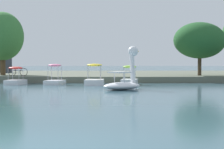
% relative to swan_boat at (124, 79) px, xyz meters
% --- Properties ---
extents(ground_plane, '(606.47, 606.47, 0.00)m').
position_rel_swan_boat_xyz_m(ground_plane, '(-2.62, -15.20, -0.63)').
color(ground_plane, '#385966').
extents(shore_bank_far, '(140.70, 27.79, 0.51)m').
position_rel_swan_boat_xyz_m(shore_bank_far, '(-2.62, 21.33, -0.37)').
color(shore_bank_far, '#5B6051').
rests_on(shore_bank_far, ground_plane).
extents(swan_boat, '(2.88, 2.61, 2.65)m').
position_rel_swan_boat_xyz_m(swan_boat, '(0.00, 0.00, 0.00)').
color(swan_boat, white).
rests_on(swan_boat, ground_plane).
extents(pedal_boat_lime, '(1.45, 2.31, 1.45)m').
position_rel_swan_boat_xyz_m(pedal_boat_lime, '(0.68, 5.11, -0.21)').
color(pedal_boat_lime, white).
rests_on(pedal_boat_lime, ground_plane).
extents(pedal_boat_yellow, '(1.45, 2.33, 1.58)m').
position_rel_swan_boat_xyz_m(pedal_boat_yellow, '(-1.94, 5.07, -0.16)').
color(pedal_boat_yellow, white).
rests_on(pedal_boat_yellow, ground_plane).
extents(pedal_boat_pink, '(1.50, 2.12, 1.55)m').
position_rel_swan_boat_xyz_m(pedal_boat_pink, '(-4.95, 5.54, -0.18)').
color(pedal_boat_pink, white).
rests_on(pedal_boat_pink, ground_plane).
extents(pedal_boat_red, '(1.38, 2.11, 1.35)m').
position_rel_swan_boat_xyz_m(pedal_boat_red, '(-7.91, 5.59, -0.21)').
color(pedal_boat_red, white).
rests_on(pedal_boat_red, ground_plane).
extents(tree_broadleaf_behind_dock, '(3.97, 4.91, 5.96)m').
position_rel_swan_boat_xyz_m(tree_broadleaf_behind_dock, '(-10.82, 12.57, 3.55)').
color(tree_broadleaf_behind_dock, '#4C3823').
rests_on(tree_broadleaf_behind_dock, shore_bank_far).
extents(tree_broadleaf_right, '(6.93, 7.01, 4.81)m').
position_rel_swan_boat_xyz_m(tree_broadleaf_right, '(7.41, 10.66, 3.05)').
color(tree_broadleaf_right, '#423323').
rests_on(tree_broadleaf_right, shore_bank_far).
extents(bicycle_parked, '(1.73, 0.30, 0.71)m').
position_rel_swan_boat_xyz_m(bicycle_parked, '(-8.70, 9.59, 0.24)').
color(bicycle_parked, black).
rests_on(bicycle_parked, shore_bank_far).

